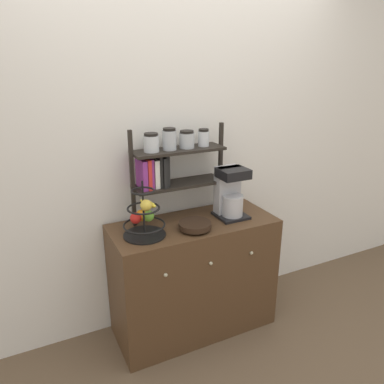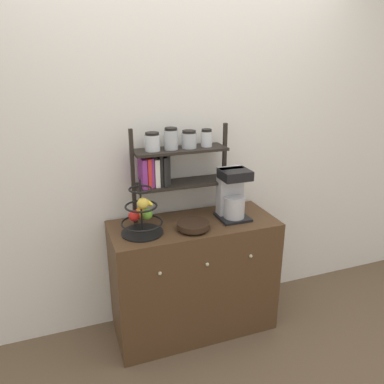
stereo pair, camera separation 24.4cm
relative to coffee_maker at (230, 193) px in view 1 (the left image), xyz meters
The scene contains 7 objects.
ground_plane 1.07m from the coffee_maker, 139.58° to the right, with size 12.00×12.00×0.00m, color brown.
wall_back 0.49m from the coffee_maker, 134.27° to the left, with size 7.00×0.05×2.60m, color silver.
sideboard 0.65m from the coffee_maker, behind, with size 1.13×0.49×0.84m.
coffee_maker is the anchor object (origin of this frame).
fruit_stand 0.64m from the coffee_maker, behind, with size 0.27×0.27×0.36m.
wooden_bowl 0.36m from the coffee_maker, 162.78° to the right, with size 0.21×0.21×0.05m.
shelf_hutch 0.48m from the coffee_maker, 160.34° to the left, with size 0.67×0.20×0.63m.
Camera 1 is at (-1.02, -1.83, 1.87)m, focal length 35.00 mm.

